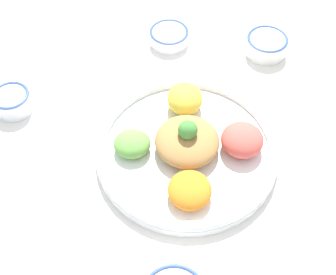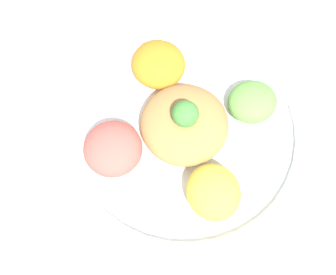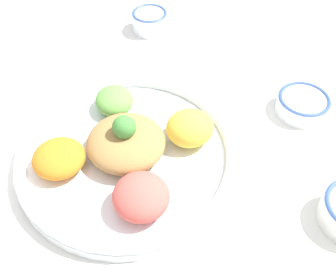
{
  "view_description": "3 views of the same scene",
  "coord_description": "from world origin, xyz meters",
  "px_view_note": "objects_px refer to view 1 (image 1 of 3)",
  "views": [
    {
      "loc": [
        0.42,
        -0.32,
        0.8
      ],
      "look_at": [
        -0.03,
        -0.06,
        0.1
      ],
      "focal_mm": 50.0,
      "sensor_mm": 36.0,
      "label": 1
    },
    {
      "loc": [
        -0.2,
        0.2,
        0.68
      ],
      "look_at": [
        -0.05,
        0.03,
        0.09
      ],
      "focal_mm": 50.0,
      "sensor_mm": 36.0,
      "label": 2
    },
    {
      "loc": [
        0.2,
        0.34,
        0.54
      ],
      "look_at": [
        -0.09,
        0.03,
        0.06
      ],
      "focal_mm": 42.0,
      "sensor_mm": 36.0,
      "label": 3
    }
  ],
  "objects_px": {
    "salad_platter": "(188,147)",
    "rice_bowl_blue": "(12,101)",
    "sauce_bowl_dark": "(169,36)",
    "sauce_bowl_red": "(267,44)"
  },
  "relations": [
    {
      "from": "sauce_bowl_red",
      "to": "sauce_bowl_dark",
      "type": "height_order",
      "value": "sauce_bowl_red"
    },
    {
      "from": "salad_platter",
      "to": "rice_bowl_blue",
      "type": "height_order",
      "value": "salad_platter"
    },
    {
      "from": "sauce_bowl_dark",
      "to": "sauce_bowl_red",
      "type": "bearing_deg",
      "value": 51.56
    },
    {
      "from": "salad_platter",
      "to": "rice_bowl_blue",
      "type": "relative_size",
      "value": 4.51
    },
    {
      "from": "salad_platter",
      "to": "sauce_bowl_red",
      "type": "distance_m",
      "value": 0.37
    },
    {
      "from": "salad_platter",
      "to": "rice_bowl_blue",
      "type": "distance_m",
      "value": 0.4
    },
    {
      "from": "sauce_bowl_red",
      "to": "sauce_bowl_dark",
      "type": "distance_m",
      "value": 0.24
    },
    {
      "from": "salad_platter",
      "to": "sauce_bowl_dark",
      "type": "distance_m",
      "value": 0.35
    },
    {
      "from": "sauce_bowl_dark",
      "to": "salad_platter",
      "type": "bearing_deg",
      "value": -22.94
    },
    {
      "from": "salad_platter",
      "to": "sauce_bowl_red",
      "type": "relative_size",
      "value": 3.76
    }
  ]
}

